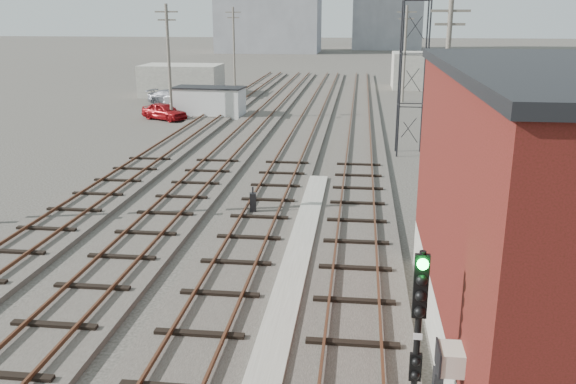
% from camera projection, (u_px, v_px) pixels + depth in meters
% --- Properties ---
extents(ground, '(320.00, 320.00, 0.00)m').
position_uv_depth(ground, '(336.00, 98.00, 61.74)').
color(ground, '#282621').
rests_on(ground, ground).
extents(track_right, '(3.20, 90.00, 0.39)m').
position_uv_depth(track_right, '(359.00, 138.00, 41.42)').
color(track_right, '#332D28').
rests_on(track_right, ground).
extents(track_mid_right, '(3.20, 90.00, 0.39)m').
position_uv_depth(track_mid_right, '(301.00, 137.00, 41.88)').
color(track_mid_right, '#332D28').
rests_on(track_mid_right, ground).
extents(track_mid_left, '(3.20, 90.00, 0.39)m').
position_uv_depth(track_mid_left, '(244.00, 136.00, 42.33)').
color(track_mid_left, '#332D28').
rests_on(track_mid_left, ground).
extents(track_left, '(3.20, 90.00, 0.39)m').
position_uv_depth(track_left, '(188.00, 134.00, 42.79)').
color(track_left, '#332D28').
rests_on(track_left, ground).
extents(platform_curb, '(0.90, 28.00, 0.26)m').
position_uv_depth(platform_curb, '(285.00, 303.00, 17.83)').
color(platform_curb, gray).
rests_on(platform_curb, ground).
extents(brick_building, '(6.54, 12.20, 7.22)m').
position_uv_depth(brick_building, '(573.00, 222.00, 14.14)').
color(brick_building, gray).
rests_on(brick_building, ground).
extents(lattice_tower, '(1.60, 1.60, 15.00)m').
position_uv_depth(lattice_tower, '(415.00, 27.00, 35.18)').
color(lattice_tower, black).
rests_on(lattice_tower, ground).
extents(utility_pole_left_b, '(1.80, 0.24, 9.00)m').
position_uv_depth(utility_pole_left_b, '(169.00, 60.00, 47.52)').
color(utility_pole_left_b, '#595147').
rests_on(utility_pole_left_b, ground).
extents(utility_pole_left_c, '(1.80, 0.24, 9.00)m').
position_uv_depth(utility_pole_left_c, '(234.00, 44.00, 71.33)').
color(utility_pole_left_c, '#595147').
rests_on(utility_pole_left_c, ground).
extents(utility_pole_right_a, '(1.80, 0.24, 9.00)m').
position_uv_depth(utility_pole_right_a, '(445.00, 89.00, 29.16)').
color(utility_pole_right_a, '#595147').
rests_on(utility_pole_right_a, ground).
extents(utility_pole_right_b, '(1.80, 0.24, 9.00)m').
position_uv_depth(utility_pole_right_b, '(405.00, 52.00, 57.74)').
color(utility_pole_right_b, '#595147').
rests_on(utility_pole_right_b, ground).
extents(shed_left, '(8.00, 5.00, 3.20)m').
position_uv_depth(shed_left, '(182.00, 80.00, 63.11)').
color(shed_left, gray).
rests_on(shed_left, ground).
extents(shed_right, '(6.00, 6.00, 4.00)m').
position_uv_depth(shed_right, '(419.00, 70.00, 69.68)').
color(shed_right, gray).
rests_on(shed_right, ground).
extents(signal_mast, '(0.40, 0.41, 4.19)m').
position_uv_depth(signal_mast, '(417.00, 337.00, 11.38)').
color(signal_mast, gray).
rests_on(signal_mast, ground).
extents(switch_stand, '(0.32, 0.32, 1.19)m').
position_uv_depth(switch_stand, '(253.00, 203.00, 25.80)').
color(switch_stand, black).
rests_on(switch_stand, ground).
extents(site_trailer, '(6.04, 3.03, 2.46)m').
position_uv_depth(site_trailer, '(209.00, 102.00, 50.58)').
color(site_trailer, silver).
rests_on(site_trailer, ground).
extents(car_red, '(4.34, 3.35, 1.38)m').
position_uv_depth(car_red, '(164.00, 111.00, 49.13)').
color(car_red, maroon).
rests_on(car_red, ground).
extents(car_silver, '(4.46, 1.97, 1.42)m').
position_uv_depth(car_silver, '(188.00, 100.00, 55.56)').
color(car_silver, '#B6B8BF').
rests_on(car_silver, ground).
extents(car_grey, '(5.13, 3.20, 1.39)m').
position_uv_depth(car_grey, '(172.00, 97.00, 57.17)').
color(car_grey, slate).
rests_on(car_grey, ground).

